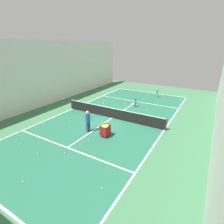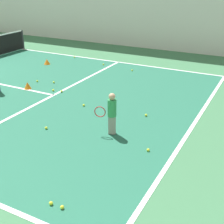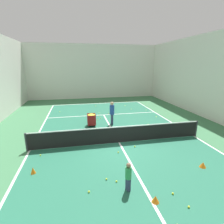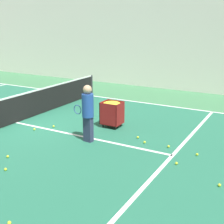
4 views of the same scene
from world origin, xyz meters
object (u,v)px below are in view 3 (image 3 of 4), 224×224
Objects in this scene: tennis_net at (119,134)px; ball_cart at (91,117)px; training_cone_0 at (203,165)px; coach_at_net at (112,111)px; training_cone_1 at (33,170)px; child_midcourt at (128,175)px.

tennis_net is 11.15× the size of ball_cart.
ball_cart is at bearing 124.31° from training_cone_0.
coach_at_net is 6.79m from training_cone_1.
tennis_net reaches higher than training_cone_1.
child_midcourt is (-0.61, -3.75, 0.11)m from tennis_net.
coach_at_net reaches higher than training_cone_0.
tennis_net is at bearing 2.14° from coach_at_net.
tennis_net is at bearing 133.90° from training_cone_0.
training_cone_1 is (-4.29, -5.19, -0.82)m from coach_at_net.
training_cone_1 is (-6.98, 0.98, 0.02)m from training_cone_0.
child_midcourt is at bearing -168.54° from training_cone_0.
child_midcourt reaches higher than training_cone_1.
training_cone_1 is at bearing 172.03° from training_cone_0.
tennis_net is 4.23m from training_cone_0.
child_midcourt is at bearing -26.11° from training_cone_1.
child_midcourt reaches higher than training_cone_0.
ball_cart is (-0.65, 6.84, 0.00)m from child_midcourt.
coach_at_net reaches higher than tennis_net.
training_cone_1 is at bearing -153.17° from tennis_net.
training_cone_0 is at bearing -104.59° from child_midcourt.
training_cone_1 reaches higher than training_cone_0.
training_cone_0 is at bearing -7.97° from training_cone_1.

